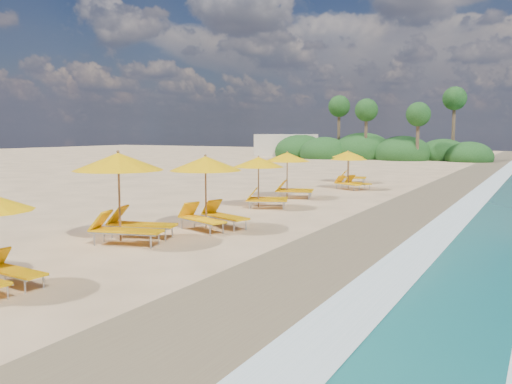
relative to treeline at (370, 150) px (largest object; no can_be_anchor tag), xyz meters
name	(u,v)px	position (x,y,z in m)	size (l,w,h in m)	color
ground	(256,228)	(9.94, -45.51, -1.00)	(160.00, 160.00, 0.00)	#D8B17F
wet_sand	(374,239)	(13.94, -45.51, -0.99)	(4.00, 160.00, 0.01)	olive
surf_foam	(471,248)	(16.64, -45.51, -0.97)	(4.00, 160.00, 0.01)	white
station_3	(126,191)	(7.68, -49.23, 0.49)	(3.33, 3.24, 2.66)	olive
station_4	(209,187)	(8.65, -46.37, 0.38)	(3.14, 3.08, 2.45)	olive
station_5	(262,178)	(7.86, -41.20, 0.23)	(2.86, 2.84, 2.19)	olive
station_6	(291,172)	(7.48, -37.60, 0.26)	(2.87, 2.81, 2.25)	olive
station_7	(351,168)	(8.77, -32.55, 0.17)	(2.75, 2.74, 2.09)	olive
station_8	(350,164)	(7.50, -28.90, 0.14)	(2.50, 2.41, 2.03)	olive
treeline	(370,150)	(0.00, 0.00, 0.00)	(25.80, 8.80, 9.74)	#163D14
beach_building	(286,145)	(-12.06, 2.49, 0.40)	(7.00, 5.00, 2.80)	beige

